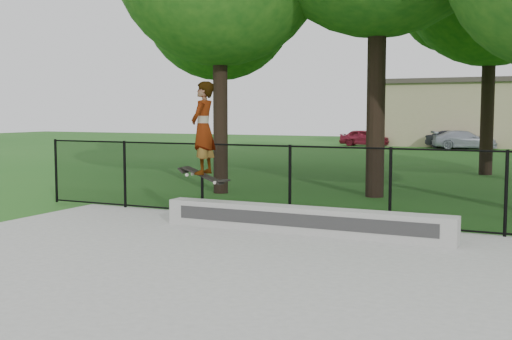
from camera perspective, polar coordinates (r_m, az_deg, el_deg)
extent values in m
plane|color=#1F5818|center=(6.78, -0.31, -13.77)|extent=(100.00, 100.00, 0.00)
cube|color=#969691|center=(6.77, -0.31, -13.53)|extent=(14.00, 12.00, 0.06)
cube|color=#AFAFAA|center=(11.39, 4.19, -4.47)|extent=(5.32, 0.40, 0.47)
imported|color=maroon|center=(42.12, 9.63, 2.85)|extent=(3.18, 1.36, 1.08)
imported|color=black|center=(41.21, 17.11, 2.63)|extent=(2.94, 1.21, 1.06)
imported|color=#9196A5|center=(40.24, 18.04, 2.58)|extent=(3.77, 2.56, 1.09)
cube|color=black|center=(12.08, -4.69, -0.47)|extent=(0.80, 0.23, 0.31)
imported|color=#C1F2FE|center=(12.02, -4.73, 3.74)|extent=(0.49, 0.68, 1.73)
cylinder|color=black|center=(15.95, -17.35, -0.06)|extent=(0.06, 0.06, 1.50)
cylinder|color=black|center=(14.67, -11.59, -0.36)|extent=(0.06, 0.06, 1.50)
cylinder|color=black|center=(13.57, -4.81, -0.72)|extent=(0.06, 0.06, 1.50)
cylinder|color=black|center=(12.70, 3.03, -1.11)|extent=(0.06, 0.06, 1.50)
cylinder|color=black|center=(12.09, 11.84, -1.54)|extent=(0.06, 0.06, 1.50)
cylinder|color=black|center=(11.79, 21.34, -1.95)|extent=(0.06, 0.06, 1.50)
cylinder|color=black|center=(12.03, 11.91, 1.87)|extent=(16.00, 0.04, 0.04)
cylinder|color=black|center=(12.19, 11.78, -4.81)|extent=(16.00, 0.04, 0.04)
cube|color=black|center=(12.09, 11.84, -1.54)|extent=(16.00, 0.01, 1.50)
cylinder|color=black|center=(23.64, -3.24, 5.39)|extent=(0.44, 0.44, 4.58)
sphere|color=#184C14|center=(23.96, -3.28, 14.53)|extent=(5.50, 5.50, 5.50)
cylinder|color=black|center=(23.90, 19.90, 5.79)|extent=(0.44, 0.44, 5.16)
cylinder|color=black|center=(16.85, 10.63, 7.13)|extent=(0.44, 0.44, 5.60)
cylinder|color=black|center=(17.38, -3.18, 5.65)|extent=(0.44, 0.44, 4.69)
cube|color=tan|center=(44.04, 19.09, 4.64)|extent=(12.00, 6.00, 4.00)
cube|color=#3F3833|center=(44.09, 19.17, 7.43)|extent=(12.40, 6.40, 0.30)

